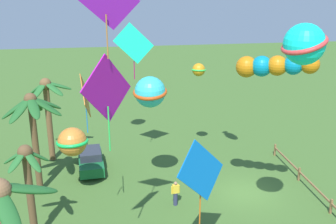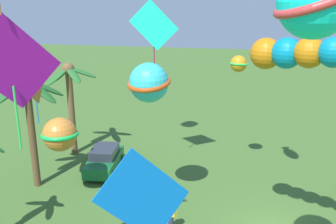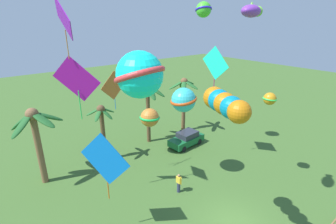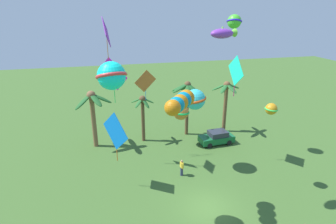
{
  "view_description": "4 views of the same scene",
  "coord_description": "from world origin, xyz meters",
  "px_view_note": "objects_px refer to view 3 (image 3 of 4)",
  "views": [
    {
      "loc": [
        -22.21,
        8.45,
        13.35
      ],
      "look_at": [
        -1.07,
        5.24,
        6.2
      ],
      "focal_mm": 43.27,
      "sensor_mm": 36.0,
      "label": 1
    },
    {
      "loc": [
        -16.13,
        2.06,
        10.97
      ],
      "look_at": [
        -1.67,
        4.67,
        6.29
      ],
      "focal_mm": 41.0,
      "sensor_mm": 36.0,
      "label": 2
    },
    {
      "loc": [
        -11.32,
        -7.25,
        12.62
      ],
      "look_at": [
        -1.44,
        5.08,
        6.7
      ],
      "focal_mm": 26.7,
      "sensor_mm": 36.0,
      "label": 3
    },
    {
      "loc": [
        -7.05,
        -16.31,
        14.54
      ],
      "look_at": [
        -2.01,
        4.58,
        6.44
      ],
      "focal_mm": 29.57,
      "sensor_mm": 36.0,
      "label": 4
    }
  ],
  "objects_px": {
    "palm_tree_3": "(148,96)",
    "kite_ball_6": "(150,118)",
    "palm_tree_0": "(184,93)",
    "kite_ball_8": "(184,100)",
    "kite_diamond_4": "(114,86)",
    "kite_fish_10": "(252,11)",
    "spectator_0": "(179,183)",
    "kite_ball_5": "(204,10)",
    "kite_diamond_1": "(215,64)",
    "kite_diamond_2": "(77,80)",
    "palm_tree_1": "(35,129)",
    "kite_ball_0": "(140,75)",
    "kite_diamond_3": "(105,160)",
    "palm_tree_2": "(102,122)",
    "kite_diamond_7": "(64,19)",
    "parked_car_0": "(187,139)",
    "kite_ball_11": "(270,99)",
    "kite_tube_9": "(223,103)"
  },
  "relations": [
    {
      "from": "palm_tree_2",
      "to": "kite_diamond_7",
      "type": "height_order",
      "value": "kite_diamond_7"
    },
    {
      "from": "parked_car_0",
      "to": "kite_diamond_2",
      "type": "height_order",
      "value": "kite_diamond_2"
    },
    {
      "from": "palm_tree_1",
      "to": "kite_ball_0",
      "type": "xyz_separation_m",
      "value": [
        1.86,
        -12.23,
        5.95
      ]
    },
    {
      "from": "parked_car_0",
      "to": "kite_ball_6",
      "type": "height_order",
      "value": "kite_ball_6"
    },
    {
      "from": "spectator_0",
      "to": "kite_diamond_1",
      "type": "xyz_separation_m",
      "value": [
        5.59,
        1.94,
        8.27
      ]
    },
    {
      "from": "palm_tree_2",
      "to": "kite_diamond_1",
      "type": "relative_size",
      "value": 1.43
    },
    {
      "from": "kite_fish_10",
      "to": "kite_ball_0",
      "type": "bearing_deg",
      "value": -175.61
    },
    {
      "from": "kite_diamond_4",
      "to": "kite_ball_8",
      "type": "height_order",
      "value": "kite_diamond_4"
    },
    {
      "from": "palm_tree_2",
      "to": "kite_diamond_1",
      "type": "xyz_separation_m",
      "value": [
        7.89,
        -6.04,
        5.22
      ]
    },
    {
      "from": "palm_tree_3",
      "to": "kite_diamond_1",
      "type": "xyz_separation_m",
      "value": [
        2.53,
        -6.53,
        3.92
      ]
    },
    {
      "from": "spectator_0",
      "to": "kite_ball_11",
      "type": "height_order",
      "value": "kite_ball_11"
    },
    {
      "from": "kite_diamond_7",
      "to": "parked_car_0",
      "type": "bearing_deg",
      "value": 7.79
    },
    {
      "from": "kite_diamond_1",
      "to": "kite_diamond_2",
      "type": "distance_m",
      "value": 11.19
    },
    {
      "from": "kite_ball_0",
      "to": "kite_diamond_2",
      "type": "relative_size",
      "value": 0.52
    },
    {
      "from": "palm_tree_1",
      "to": "kite_ball_6",
      "type": "bearing_deg",
      "value": -11.13
    },
    {
      "from": "kite_diamond_2",
      "to": "kite_diamond_7",
      "type": "height_order",
      "value": "kite_diamond_7"
    },
    {
      "from": "palm_tree_3",
      "to": "kite_ball_6",
      "type": "height_order",
      "value": "palm_tree_3"
    },
    {
      "from": "kite_ball_8",
      "to": "kite_ball_11",
      "type": "distance_m",
      "value": 6.48
    },
    {
      "from": "kite_ball_6",
      "to": "kite_tube_9",
      "type": "bearing_deg",
      "value": -106.42
    },
    {
      "from": "spectator_0",
      "to": "kite_diamond_1",
      "type": "bearing_deg",
      "value": 19.15
    },
    {
      "from": "kite_diamond_4",
      "to": "kite_ball_6",
      "type": "distance_m",
      "value": 5.73
    },
    {
      "from": "palm_tree_0",
      "to": "kite_ball_11",
      "type": "relative_size",
      "value": 4.62
    },
    {
      "from": "palm_tree_1",
      "to": "kite_ball_5",
      "type": "distance_m",
      "value": 16.7
    },
    {
      "from": "kite_diamond_4",
      "to": "kite_fish_10",
      "type": "relative_size",
      "value": 1.43
    },
    {
      "from": "parked_car_0",
      "to": "kite_ball_0",
      "type": "distance_m",
      "value": 18.01
    },
    {
      "from": "kite_ball_6",
      "to": "kite_ball_8",
      "type": "height_order",
      "value": "kite_ball_8"
    },
    {
      "from": "kite_ball_0",
      "to": "kite_diamond_2",
      "type": "distance_m",
      "value": 8.34
    },
    {
      "from": "palm_tree_3",
      "to": "kite_fish_10",
      "type": "xyz_separation_m",
      "value": [
        -1.55,
        -12.25,
        7.84
      ]
    },
    {
      "from": "palm_tree_3",
      "to": "spectator_0",
      "type": "bearing_deg",
      "value": -109.86
    },
    {
      "from": "palm_tree_0",
      "to": "kite_ball_5",
      "type": "height_order",
      "value": "kite_ball_5"
    },
    {
      "from": "palm_tree_2",
      "to": "kite_ball_6",
      "type": "bearing_deg",
      "value": -26.4
    },
    {
      "from": "palm_tree_0",
      "to": "kite_ball_0",
      "type": "xyz_separation_m",
      "value": [
        -13.73,
        -12.57,
        5.99
      ]
    },
    {
      "from": "palm_tree_1",
      "to": "kite_diamond_2",
      "type": "distance_m",
      "value": 6.28
    },
    {
      "from": "palm_tree_0",
      "to": "kite_diamond_7",
      "type": "height_order",
      "value": "kite_diamond_7"
    },
    {
      "from": "palm_tree_2",
      "to": "kite_diamond_3",
      "type": "bearing_deg",
      "value": -112.91
    },
    {
      "from": "kite_diamond_1",
      "to": "palm_tree_1",
      "type": "bearing_deg",
      "value": 155.94
    },
    {
      "from": "parked_car_0",
      "to": "kite_diamond_3",
      "type": "relative_size",
      "value": 0.94
    },
    {
      "from": "kite_diamond_7",
      "to": "kite_ball_5",
      "type": "bearing_deg",
      "value": 1.82
    },
    {
      "from": "palm_tree_0",
      "to": "spectator_0",
      "type": "distance_m",
      "value": 12.04
    },
    {
      "from": "palm_tree_3",
      "to": "kite_tube_9",
      "type": "xyz_separation_m",
      "value": [
        -4.69,
        -13.37,
        3.75
      ]
    },
    {
      "from": "palm_tree_0",
      "to": "kite_ball_8",
      "type": "distance_m",
      "value": 9.64
    },
    {
      "from": "palm_tree_1",
      "to": "parked_car_0",
      "type": "relative_size",
      "value": 1.6
    },
    {
      "from": "spectator_0",
      "to": "kite_diamond_7",
      "type": "bearing_deg",
      "value": 147.29
    },
    {
      "from": "kite_ball_6",
      "to": "kite_diamond_4",
      "type": "bearing_deg",
      "value": -163.4
    },
    {
      "from": "palm_tree_0",
      "to": "kite_ball_11",
      "type": "bearing_deg",
      "value": -96.98
    },
    {
      "from": "kite_diamond_4",
      "to": "palm_tree_2",
      "type": "bearing_deg",
      "value": 88.31
    },
    {
      "from": "palm_tree_0",
      "to": "kite_ball_6",
      "type": "relative_size",
      "value": 2.65
    },
    {
      "from": "kite_diamond_3",
      "to": "kite_ball_8",
      "type": "distance_m",
      "value": 7.6
    },
    {
      "from": "kite_fish_10",
      "to": "palm_tree_2",
      "type": "bearing_deg",
      "value": 107.92
    },
    {
      "from": "kite_diamond_3",
      "to": "kite_tube_9",
      "type": "distance_m",
      "value": 7.33
    }
  ]
}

